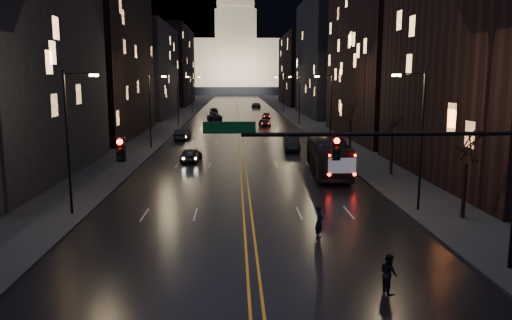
{
  "coord_description": "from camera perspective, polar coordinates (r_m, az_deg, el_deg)",
  "views": [
    {
      "loc": [
        -0.76,
        -20.71,
        8.55
      ],
      "look_at": [
        0.66,
        12.71,
        3.02
      ],
      "focal_mm": 35.0,
      "sensor_mm": 36.0,
      "label": 1
    }
  ],
  "objects": [
    {
      "name": "tree_right_near",
      "position": [
        32.09,
        23.0,
        1.43
      ],
      "size": [
        2.4,
        2.4,
        6.65
      ],
      "color": "black",
      "rests_on": "ground"
    },
    {
      "name": "oncoming_car_a",
      "position": [
        51.6,
        -7.4,
        0.6
      ],
      "size": [
        2.19,
        4.51,
        1.48
      ],
      "primitive_type": "imported",
      "rotation": [
        0.0,
        0.0,
        3.04
      ],
      "color": "black",
      "rests_on": "ground"
    },
    {
      "name": "sidewalk_right",
      "position": [
        151.66,
        3.18,
        6.17
      ],
      "size": [
        8.0,
        320.0,
        0.16
      ],
      "primitive_type": "cube",
      "color": "black",
      "rests_on": "ground"
    },
    {
      "name": "oncoming_car_b",
      "position": [
        69.87,
        -8.39,
        2.89
      ],
      "size": [
        2.03,
        4.84,
        1.55
      ],
      "primitive_type": "imported",
      "rotation": [
        0.0,
        0.0,
        3.06
      ],
      "color": "black",
      "rests_on": "ground"
    },
    {
      "name": "ground",
      "position": [
        22.42,
        -0.31,
        -13.04
      ],
      "size": [
        900.0,
        900.0,
        0.0
      ],
      "primitive_type": "plane",
      "color": "black",
      "rests_on": "ground"
    },
    {
      "name": "streetlamp_left_near",
      "position": [
        32.5,
        -20.46,
        2.67
      ],
      "size": [
        2.13,
        0.25,
        9.0
      ],
      "color": "black",
      "rests_on": "ground"
    },
    {
      "name": "oncoming_car_d",
      "position": [
        120.29,
        -4.83,
        5.62
      ],
      "size": [
        2.09,
        5.02,
        1.45
      ],
      "primitive_type": "imported",
      "rotation": [
        0.0,
        0.0,
        3.15
      ],
      "color": "black",
      "rests_on": "ground"
    },
    {
      "name": "streetlamp_right_near",
      "position": [
        33.0,
        18.14,
        2.89
      ],
      "size": [
        2.13,
        0.25,
        9.0
      ],
      "color": "black",
      "rests_on": "ground"
    },
    {
      "name": "streetlamp_left_far",
      "position": [
        91.33,
        -8.81,
        7.1
      ],
      "size": [
        2.13,
        0.25,
        9.0
      ],
      "color": "black",
      "rests_on": "ground"
    },
    {
      "name": "streetlamp_right_dist",
      "position": [
        121.31,
        3.08,
        7.73
      ],
      "size": [
        2.13,
        0.25,
        9.0
      ],
      "color": "black",
      "rests_on": "ground"
    },
    {
      "name": "mountain_ridge",
      "position": [
        406.71,
        3.51,
        17.34
      ],
      "size": [
        520.0,
        60.0,
        130.0
      ],
      "primitive_type": "cube",
      "color": "black",
      "rests_on": "ground"
    },
    {
      "name": "streetlamp_left_mid",
      "position": [
        61.63,
        -11.88,
        5.96
      ],
      "size": [
        2.13,
        0.25,
        9.0
      ],
      "color": "black",
      "rests_on": "ground"
    },
    {
      "name": "streetlamp_right_far",
      "position": [
        91.51,
        4.88,
        7.18
      ],
      "size": [
        2.13,
        0.25,
        9.0
      ],
      "color": "black",
      "rests_on": "ground"
    },
    {
      "name": "sidewalk_left",
      "position": [
        151.52,
        -7.48,
        6.1
      ],
      "size": [
        8.0,
        320.0,
        0.16
      ],
      "primitive_type": "cube",
      "color": "black",
      "rests_on": "ground"
    },
    {
      "name": "building_left_far",
      "position": [
        114.52,
        -12.8,
        9.88
      ],
      "size": [
        12.0,
        34.0,
        20.0
      ],
      "primitive_type": "cube",
      "color": "black",
      "rests_on": "ground"
    },
    {
      "name": "receding_car_c",
      "position": [
        104.59,
        1.2,
        5.04
      ],
      "size": [
        2.03,
        4.5,
        1.28
      ],
      "primitive_type": "imported",
      "rotation": [
        0.0,
        0.0,
        -0.05
      ],
      "color": "black",
      "rests_on": "ground"
    },
    {
      "name": "center_line",
      "position": [
        150.95,
        -2.15,
        6.14
      ],
      "size": [
        0.62,
        320.0,
        0.01
      ],
      "primitive_type": "cube",
      "color": "orange",
      "rests_on": "road"
    },
    {
      "name": "receding_car_d",
      "position": [
        143.31,
        0.01,
        6.27
      ],
      "size": [
        2.77,
        5.64,
        1.54
      ],
      "primitive_type": "imported",
      "rotation": [
        0.0,
        0.0,
        -0.04
      ],
      "color": "black",
      "rests_on": "ground"
    },
    {
      "name": "building_right_near",
      "position": [
        46.29,
        26.32,
        12.71
      ],
      "size": [
        12.0,
        26.0,
        24.0
      ],
      "primitive_type": "cube",
      "color": "black",
      "rests_on": "ground"
    },
    {
      "name": "pedestrian_b",
      "position": [
        21.15,
        14.94,
        -12.41
      ],
      "size": [
        0.59,
        0.86,
        1.63
      ],
      "primitive_type": "imported",
      "rotation": [
        0.0,
        0.0,
        1.78
      ],
      "color": "black",
      "rests_on": "ground"
    },
    {
      "name": "building_right_mid",
      "position": [
        114.87,
        8.67,
        11.5
      ],
      "size": [
        12.0,
        34.0,
        26.0
      ],
      "primitive_type": "cube",
      "color": "black",
      "rests_on": "ground"
    },
    {
      "name": "capitol",
      "position": [
        270.84,
        -2.31,
        11.2
      ],
      "size": [
        90.0,
        50.0,
        58.5
      ],
      "color": "black",
      "rests_on": "ground"
    },
    {
      "name": "streetlamp_left_dist",
      "position": [
        121.17,
        -7.25,
        7.67
      ],
      "size": [
        2.13,
        0.25,
        9.0
      ],
      "color": "black",
      "rests_on": "ground"
    },
    {
      "name": "streetlamp_right_mid",
      "position": [
        61.9,
        8.4,
        6.07
      ],
      "size": [
        2.13,
        0.25,
        9.0
      ],
      "color": "black",
      "rests_on": "ground"
    },
    {
      "name": "building_right_tall",
      "position": [
        74.71,
        15.22,
        17.11
      ],
      "size": [
        12.0,
        30.0,
        38.0
      ],
      "primitive_type": "cube",
      "color": "black",
      "rests_on": "ground"
    },
    {
      "name": "tree_right_far",
      "position": [
        60.43,
        10.79,
        5.4
      ],
      "size": [
        2.4,
        2.4,
        6.65
      ],
      "color": "black",
      "rests_on": "ground"
    },
    {
      "name": "road",
      "position": [
        150.95,
        -2.15,
        6.13
      ],
      "size": [
        20.0,
        320.0,
        0.02
      ],
      "primitive_type": "cube",
      "color": "black",
      "rests_on": "ground"
    },
    {
      "name": "receding_car_b",
      "position": [
        88.14,
        0.99,
        4.28
      ],
      "size": [
        2.2,
        4.37,
        1.43
      ],
      "primitive_type": "imported",
      "rotation": [
        0.0,
        0.0,
        0.13
      ],
      "color": "black",
      "rests_on": "ground"
    },
    {
      "name": "building_right_dist",
      "position": [
        162.19,
        5.37,
        10.21
      ],
      "size": [
        12.0,
        40.0,
        22.0
      ],
      "primitive_type": "cube",
      "color": "black",
      "rests_on": "ground"
    },
    {
      "name": "oncoming_car_c",
      "position": [
        100.9,
        -4.78,
        4.95
      ],
      "size": [
        3.46,
        6.14,
        1.62
      ],
      "primitive_type": "imported",
      "rotation": [
        0.0,
        0.0,
        3.28
      ],
      "color": "black",
      "rests_on": "ground"
    },
    {
      "name": "pedestrian_a",
      "position": [
        27.19,
        7.24,
        -6.99
      ],
      "size": [
        0.68,
        0.79,
        1.84
      ],
      "primitive_type": "imported",
      "rotation": [
        0.0,
        0.0,
        1.15
      ],
      "color": "black",
      "rests_on": "ground"
    },
    {
      "name": "bus",
      "position": [
        45.19,
        8.22,
        0.52
      ],
      "size": [
        3.53,
        12.11,
        3.33
      ],
      "primitive_type": "imported",
      "rotation": [
        0.0,
        0.0,
        -0.06
      ],
      "color": "black",
      "rests_on": "ground"
    },
    {
      "name": "traffic_signal",
      "position": [
        22.02,
        15.23,
        0.04
      ],
      "size": [
        17.29,
        0.45,
        7.0
      ],
      "color": "black",
      "rests_on": "ground"
    },
    {
      "name": "tree_right_mid",
      "position": [
        45.05,
        15.41,
        3.92
      ],
      "size": [
        2.4,
        2.4,
        6.65
      ],
      "color": "black",
      "rests_on": "ground"
    },
    {
      "name": "building_left_dist",
      "position": [
        162.01,
        -9.77,
        10.47
      ],
      "size": [
        12.0,
        40.0,
        24.0
      ],
      "primitive_type": "cube",
      "color": "black",
      "rests_on": "ground"
    },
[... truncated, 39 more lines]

